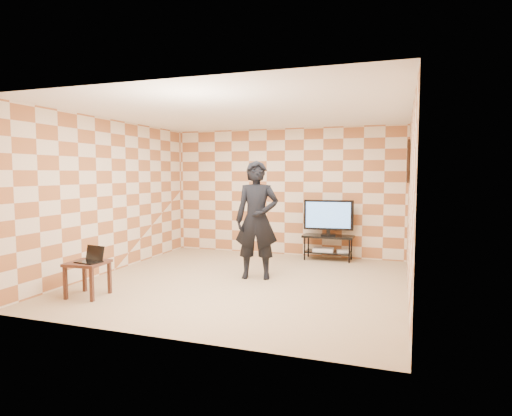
{
  "coord_description": "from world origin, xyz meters",
  "views": [
    {
      "loc": [
        2.39,
        -6.36,
        1.75
      ],
      "look_at": [
        0.0,
        0.6,
        1.15
      ],
      "focal_mm": 30.0,
      "sensor_mm": 36.0,
      "label": 1
    }
  ],
  "objects_px": {
    "side_table": "(88,268)",
    "person": "(257,220)",
    "tv_stand": "(328,242)",
    "tv": "(328,216)"
  },
  "relations": [
    {
      "from": "side_table",
      "to": "person",
      "type": "relative_size",
      "value": 0.28
    },
    {
      "from": "tv_stand",
      "to": "side_table",
      "type": "height_order",
      "value": "same"
    },
    {
      "from": "side_table",
      "to": "person",
      "type": "xyz_separation_m",
      "value": [
        1.93,
        1.79,
        0.57
      ]
    },
    {
      "from": "side_table",
      "to": "tv",
      "type": "bearing_deg",
      "value": 52.58
    },
    {
      "from": "person",
      "to": "tv",
      "type": "bearing_deg",
      "value": 52.96
    },
    {
      "from": "tv_stand",
      "to": "person",
      "type": "bearing_deg",
      "value": -115.06
    },
    {
      "from": "side_table",
      "to": "tv_stand",
      "type": "bearing_deg",
      "value": 52.6
    },
    {
      "from": "tv",
      "to": "side_table",
      "type": "relative_size",
      "value": 1.82
    },
    {
      "from": "tv_stand",
      "to": "person",
      "type": "height_order",
      "value": "person"
    },
    {
      "from": "tv_stand",
      "to": "side_table",
      "type": "bearing_deg",
      "value": -127.4
    }
  ]
}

